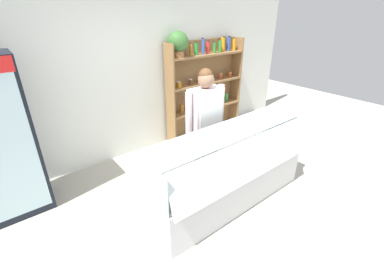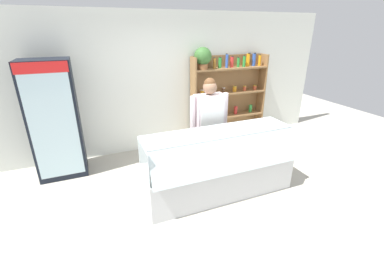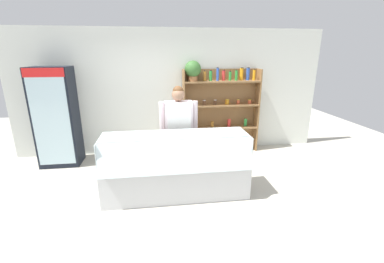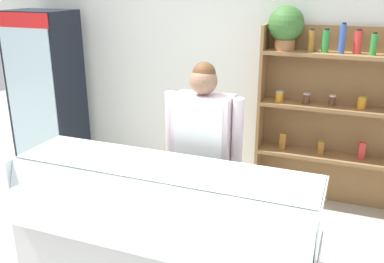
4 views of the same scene
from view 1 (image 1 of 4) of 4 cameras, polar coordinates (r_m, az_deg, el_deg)
name	(u,v)px [view 1 (image 1 of 4)]	position (r m, az deg, el deg)	size (l,w,h in m)	color
ground_plane	(235,201)	(3.65, 9.54, -14.98)	(12.00, 12.00, 0.00)	#B7B2A3
back_wall	(149,74)	(4.58, -9.48, 12.52)	(6.80, 0.10, 2.70)	silver
shelving_unit	(199,76)	(4.98, 1.65, 12.21)	(1.70, 0.35, 2.04)	olive
deli_display_case	(227,180)	(3.47, 7.77, -10.73)	(2.25, 0.73, 1.01)	silver
shop_clerk	(205,117)	(3.57, 2.99, 3.15)	(0.66, 0.25, 1.67)	#2D2D38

